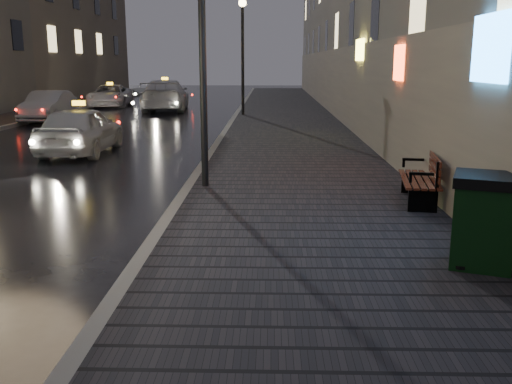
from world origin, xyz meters
TOP-DOWN VIEW (x-y plane):
  - sidewalk at (3.90, 21.00)m, footprint 4.60×58.00m
  - curb at (1.50, 21.00)m, footprint 0.20×58.00m
  - sidewalk_far at (-8.70, 21.00)m, footprint 2.40×58.00m
  - curb_far at (-7.40, 21.00)m, footprint 0.20×58.00m
  - building_far_c at (-13.50, 39.00)m, footprint 6.00×22.00m
  - lamp_near at (1.85, 6.00)m, footprint 0.36×0.36m
  - lamp_far at (1.85, 22.00)m, footprint 0.36×0.36m
  - bench at (5.92, 4.70)m, footprint 0.84×1.80m
  - trash_bin at (5.80, 1.42)m, footprint 0.97×0.97m
  - taxi_near at (-2.33, 10.97)m, footprint 1.68×4.11m
  - car_left_mid at (-6.72, 19.95)m, footprint 1.62×4.17m
  - taxi_mid at (-2.58, 25.94)m, footprint 2.85×5.92m
  - taxi_far at (-6.41, 28.83)m, footprint 2.51×4.82m

SIDE VIEW (x-z plane):
  - sidewalk at x=3.90m, z-range 0.00..0.15m
  - curb at x=1.50m, z-range 0.00..0.15m
  - sidewalk_far at x=-8.70m, z-range 0.00..0.15m
  - curb_far at x=-7.40m, z-range 0.00..0.15m
  - bench at x=5.92m, z-range 0.15..1.04m
  - taxi_far at x=-6.41m, z-range 0.00..1.30m
  - car_left_mid at x=-6.72m, z-range 0.00..1.36m
  - taxi_near at x=-2.33m, z-range 0.00..1.40m
  - trash_bin at x=5.80m, z-range 0.16..1.31m
  - taxi_mid at x=-2.58m, z-range 0.00..1.66m
  - lamp_near at x=1.85m, z-range 0.85..6.13m
  - lamp_far at x=1.85m, z-range 0.85..6.13m
  - building_far_c at x=-13.50m, z-range 0.00..11.00m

